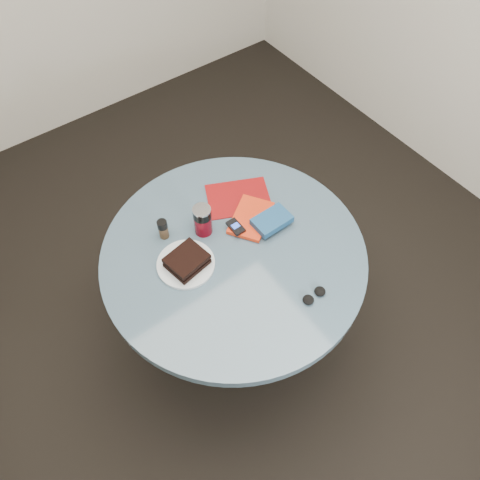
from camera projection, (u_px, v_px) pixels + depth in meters
ground at (235, 335)px, 2.36m from camera, size 4.00×4.00×0.00m
table at (234, 274)px, 1.89m from camera, size 1.00×1.00×0.75m
plate at (186, 264)px, 1.71m from camera, size 0.24×0.24×0.01m
sandwich at (187, 261)px, 1.68m from camera, size 0.15×0.14×0.05m
soda_can at (203, 220)px, 1.76m from camera, size 0.09×0.09×0.13m
pepper_grinder at (163, 229)px, 1.76m from camera, size 0.04×0.04×0.09m
magazine at (238, 198)px, 1.90m from camera, size 0.31×0.28×0.00m
red_book at (251, 218)px, 1.83m from camera, size 0.24×0.22×0.02m
novel at (272, 220)px, 1.79m from camera, size 0.15×0.10×0.03m
mp3_player at (236, 227)px, 1.79m from camera, size 0.04×0.08×0.01m
headphones at (314, 296)px, 1.63m from camera, size 0.10×0.04×0.02m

